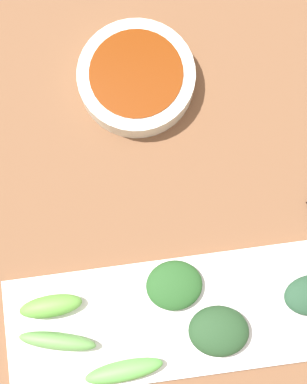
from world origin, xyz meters
TOP-DOWN VIEW (x-y plane):
  - tabletop at (0.00, 0.00)m, footprint 2.10×2.10m
  - sauce_bowl at (-0.17, -0.03)m, footprint 0.15×0.15m
  - serving_plate at (0.13, -0.03)m, footprint 0.14×0.39m
  - broccoli_stalk_1 at (0.09, -0.17)m, footprint 0.03×0.07m
  - broccoli_leafy_2 at (0.15, 0.02)m, footprint 0.07×0.08m
  - broccoli_leafy_3 at (0.09, -0.02)m, footprint 0.06×0.07m
  - broccoli_stalk_4 at (0.13, -0.16)m, footprint 0.04×0.09m
  - broccoli_stalk_5 at (0.18, -0.09)m, footprint 0.03×0.09m

SIDE VIEW (x-z plane):
  - tabletop at x=0.00m, z-range 0.00..0.02m
  - serving_plate at x=0.13m, z-range 0.02..0.03m
  - sauce_bowl at x=-0.17m, z-range 0.02..0.06m
  - broccoli_leafy_3 at x=0.09m, z-range 0.03..0.05m
  - broccoli_stalk_1 at x=0.09m, z-range 0.03..0.06m
  - broccoli_stalk_5 at x=0.18m, z-range 0.03..0.06m
  - broccoli_leafy_2 at x=0.15m, z-range 0.03..0.06m
  - broccoli_stalk_4 at x=0.13m, z-range 0.03..0.06m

